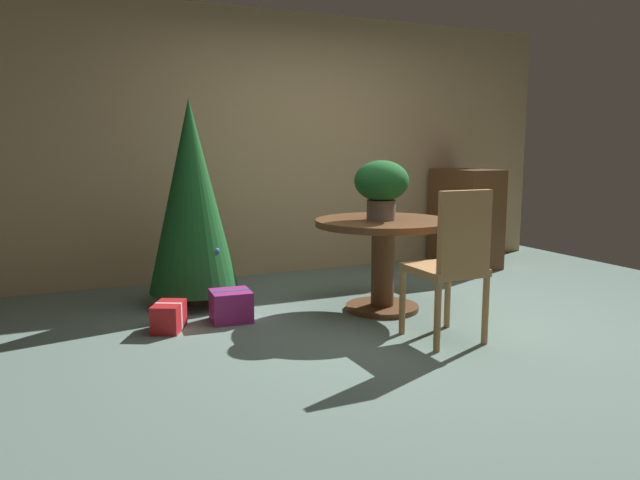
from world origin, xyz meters
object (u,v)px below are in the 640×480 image
object	(u,v)px
gift_box_red	(169,317)
wooden_cabinet	(465,218)
round_dining_table	(383,245)
flower_vase	(381,184)
wooden_chair_near	(452,260)
holiday_tree	(192,197)
gift_box_purple	(231,306)
potted_plant	(452,259)

from	to	relation	value
gift_box_red	wooden_cabinet	distance (m)	3.58
round_dining_table	flower_vase	xyz separation A→B (m)	(-0.03, -0.01, 0.48)
wooden_chair_near	holiday_tree	size ratio (longest dim) A/B	0.61
gift_box_red	wooden_cabinet	bearing A→B (deg)	17.43
wooden_chair_near	gift_box_red	xyz separation A→B (m)	(-1.65, 1.04, -0.46)
round_dining_table	gift_box_red	distance (m)	1.71
round_dining_table	holiday_tree	bearing A→B (deg)	149.34
holiday_tree	gift_box_red	world-z (taller)	holiday_tree
round_dining_table	gift_box_purple	world-z (taller)	round_dining_table
wooden_chair_near	potted_plant	distance (m)	2.08
potted_plant	round_dining_table	bearing A→B (deg)	-148.76
round_dining_table	flower_vase	bearing A→B (deg)	-155.67
gift_box_red	wooden_cabinet	size ratio (longest dim) A/B	0.33
gift_box_purple	gift_box_red	size ratio (longest dim) A/B	0.90
wooden_cabinet	flower_vase	bearing A→B (deg)	-145.16
flower_vase	potted_plant	xyz separation A→B (m)	(1.27, 0.76, -0.81)
round_dining_table	wooden_chair_near	bearing A→B (deg)	-90.00
wooden_chair_near	gift_box_purple	bearing A→B (deg)	137.36
wooden_chair_near	wooden_cabinet	xyz separation A→B (m)	(1.74, 2.11, -0.04)
round_dining_table	potted_plant	size ratio (longest dim) A/B	2.86
flower_vase	gift_box_red	bearing A→B (deg)	174.00
potted_plant	gift_box_purple	bearing A→B (deg)	-167.21
round_dining_table	potted_plant	bearing A→B (deg)	31.24
round_dining_table	wooden_chair_near	distance (m)	0.89
holiday_tree	potted_plant	world-z (taller)	holiday_tree
flower_vase	potted_plant	size ratio (longest dim) A/B	1.23
flower_vase	potted_plant	world-z (taller)	flower_vase
flower_vase	gift_box_red	size ratio (longest dim) A/B	1.34
gift_box_purple	flower_vase	bearing A→B (deg)	-10.56
holiday_tree	potted_plant	size ratio (longest dim) A/B	4.47
gift_box_purple	wooden_cabinet	distance (m)	3.12
flower_vase	potted_plant	distance (m)	1.68
flower_vase	wooden_cabinet	world-z (taller)	flower_vase
gift_box_red	holiday_tree	bearing A→B (deg)	62.46
gift_box_red	potted_plant	xyz separation A→B (m)	(2.88, 0.59, 0.09)
gift_box_purple	potted_plant	bearing A→B (deg)	12.79
gift_box_red	flower_vase	bearing A→B (deg)	-6.00
wooden_chair_near	round_dining_table	bearing A→B (deg)	90.00
wooden_cabinet	round_dining_table	bearing A→B (deg)	-144.99
round_dining_table	wooden_chair_near	world-z (taller)	wooden_chair_near
round_dining_table	flower_vase	world-z (taller)	flower_vase
flower_vase	holiday_tree	bearing A→B (deg)	148.23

